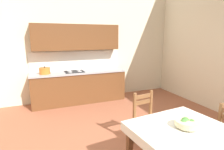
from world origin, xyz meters
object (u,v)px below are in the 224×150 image
at_px(kitchen_cabinetry, 79,73).
at_px(dining_chair_kitchen_side, 147,121).
at_px(dining_table, 180,137).
at_px(fruit_bowl, 187,123).

bearing_deg(kitchen_cabinetry, dining_chair_kitchen_side, -76.21).
height_order(dining_table, dining_chair_kitchen_side, dining_chair_kitchen_side).
distance_m(dining_chair_kitchen_side, fruit_bowl, 0.97).
height_order(kitchen_cabinetry, dining_chair_kitchen_side, kitchen_cabinetry).
bearing_deg(dining_chair_kitchen_side, kitchen_cabinetry, 103.79).
bearing_deg(kitchen_cabinetry, dining_table, -80.72).
height_order(kitchen_cabinetry, fruit_bowl, kitchen_cabinetry).
bearing_deg(dining_table, kitchen_cabinetry, 99.28).
xyz_separation_m(kitchen_cabinetry, fruit_bowl, (0.63, -3.51, -0.04)).
height_order(kitchen_cabinetry, dining_table, kitchen_cabinetry).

